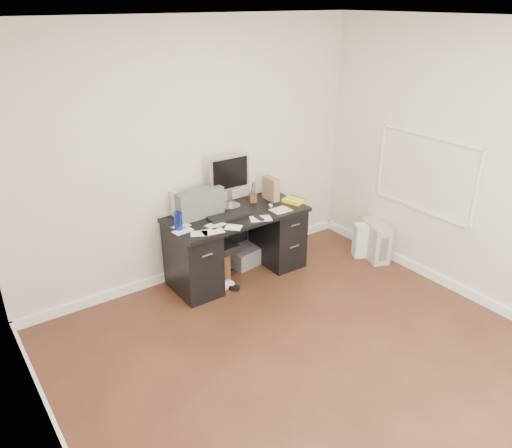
{
  "coord_description": "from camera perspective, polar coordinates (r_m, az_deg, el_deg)",
  "views": [
    {
      "loc": [
        -2.33,
        -2.43,
        2.83
      ],
      "look_at": [
        0.23,
        1.2,
        0.81
      ],
      "focal_mm": 35.0,
      "sensor_mm": 36.0,
      "label": 1
    }
  ],
  "objects": [
    {
      "name": "ground",
      "position": [
        4.4,
        6.82,
        -15.77
      ],
      "size": [
        4.0,
        4.0,
        0.0
      ],
      "primitive_type": "plane",
      "color": "#412015",
      "rests_on": "ground"
    },
    {
      "name": "room_shell",
      "position": [
        3.61,
        8.2,
        5.24
      ],
      "size": [
        4.02,
        4.02,
        2.71
      ],
      "color": "beige",
      "rests_on": "ground"
    },
    {
      "name": "desk",
      "position": [
        5.43,
        -2.17,
        -2.12
      ],
      "size": [
        1.5,
        0.7,
        0.75
      ],
      "color": "black",
      "rests_on": "ground"
    },
    {
      "name": "loose_papers",
      "position": [
        5.15,
        -3.77,
        0.6
      ],
      "size": [
        1.1,
        0.6,
        0.0
      ],
      "primitive_type": null,
      "color": "silver",
      "rests_on": "desk"
    },
    {
      "name": "lcd_monitor",
      "position": [
        5.33,
        -3.05,
        4.9
      ],
      "size": [
        0.47,
        0.28,
        0.59
      ],
      "primitive_type": null,
      "rotation": [
        0.0,
        0.0,
        -0.03
      ],
      "color": "#B1B1B5",
      "rests_on": "desk"
    },
    {
      "name": "keyboard",
      "position": [
        5.18,
        -3.0,
        0.93
      ],
      "size": [
        0.48,
        0.18,
        0.03
      ],
      "primitive_type": "cube",
      "rotation": [
        0.0,
        0.0,
        -0.05
      ],
      "color": "black",
      "rests_on": "desk"
    },
    {
      "name": "computer_mouse",
      "position": [
        5.39,
        1.66,
        2.11
      ],
      "size": [
        0.07,
        0.07,
        0.06
      ],
      "primitive_type": "sphere",
      "rotation": [
        0.0,
        0.0,
        0.4
      ],
      "color": "#B1B1B5",
      "rests_on": "desk"
    },
    {
      "name": "travel_mug",
      "position": [
        4.93,
        -8.88,
        0.36
      ],
      "size": [
        0.1,
        0.1,
        0.18
      ],
      "primitive_type": "cylinder",
      "rotation": [
        0.0,
        0.0,
        0.22
      ],
      "color": "#162698",
      "rests_on": "desk"
    },
    {
      "name": "white_binder",
      "position": [
        5.16,
        -8.79,
        2.02
      ],
      "size": [
        0.13,
        0.24,
        0.27
      ],
      "primitive_type": "cube",
      "rotation": [
        0.0,
        0.0,
        0.11
      ],
      "color": "white",
      "rests_on": "desk"
    },
    {
      "name": "magazine_file",
      "position": [
        5.59,
        1.7,
        4.05
      ],
      "size": [
        0.11,
        0.22,
        0.26
      ],
      "primitive_type": "cube",
      "rotation": [
        0.0,
        0.0,
        0.01
      ],
      "color": "olive",
      "rests_on": "desk"
    },
    {
      "name": "pen_cup",
      "position": [
        5.53,
        -0.38,
        3.67
      ],
      "size": [
        0.12,
        0.12,
        0.23
      ],
      "primitive_type": null,
      "rotation": [
        0.0,
        0.0,
        -0.34
      ],
      "color": "#592D19",
      "rests_on": "desk"
    },
    {
      "name": "yellow_book",
      "position": [
        5.57,
        4.34,
        2.71
      ],
      "size": [
        0.22,
        0.25,
        0.04
      ],
      "primitive_type": "cube",
      "rotation": [
        0.0,
        0.0,
        0.31
      ],
      "color": "yellow",
      "rests_on": "desk"
    },
    {
      "name": "paper_remote",
      "position": [
        5.14,
        0.54,
        0.71
      ],
      "size": [
        0.27,
        0.25,
        0.02
      ],
      "primitive_type": null,
      "rotation": [
        0.0,
        0.0,
        -0.42
      ],
      "color": "silver",
      "rests_on": "desk"
    },
    {
      "name": "office_chair",
      "position": [
        5.19,
        -5.25,
        -2.05
      ],
      "size": [
        0.61,
        0.61,
        1.04
      ],
      "primitive_type": null,
      "rotation": [
        0.0,
        0.0,
        0.04
      ],
      "color": "#525552",
      "rests_on": "ground"
    },
    {
      "name": "pc_tower",
      "position": [
        6.04,
        13.49,
        -1.84
      ],
      "size": [
        0.35,
        0.49,
        0.44
      ],
      "primitive_type": "cube",
      "rotation": [
        0.0,
        0.0,
        -0.39
      ],
      "color": "beige",
      "rests_on": "ground"
    },
    {
      "name": "shopping_bag",
      "position": [
        6.06,
        12.51,
        -1.81
      ],
      "size": [
        0.37,
        0.33,
        0.41
      ],
      "primitive_type": "cube",
      "rotation": [
        0.0,
        0.0,
        -0.46
      ],
      "color": "white",
      "rests_on": "ground"
    },
    {
      "name": "wicker_basket",
      "position": [
        5.49,
        -5.43,
        -4.53
      ],
      "size": [
        0.39,
        0.39,
        0.35
      ],
      "primitive_type": "cube",
      "rotation": [
        0.0,
        0.0,
        -0.1
      ],
      "color": "#533319",
      "rests_on": "ground"
    },
    {
      "name": "desk_printer",
      "position": [
        5.78,
        -1.36,
        -3.7
      ],
      "size": [
        0.39,
        0.34,
        0.2
      ],
      "primitive_type": "cube",
      "rotation": [
        0.0,
        0.0,
        0.16
      ],
      "color": "#5C5C61",
      "rests_on": "ground"
    }
  ]
}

